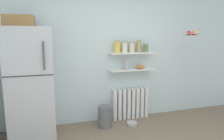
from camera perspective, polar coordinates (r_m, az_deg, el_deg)
The scene contains 15 objects.
back_wall at distance 3.97m, azimuth 0.56°, elevation 4.74°, with size 7.04×0.10×2.60m, color silver.
refrigerator at distance 3.48m, azimuth -21.48°, elevation -3.06°, with size 0.68×0.71×1.92m.
radiator at distance 4.15m, azimuth 5.10°, elevation -9.18°, with size 0.72×0.12×0.60m.
wall_shelf_lower at distance 3.96m, azimuth 5.41°, elevation 0.09°, with size 0.86×0.22×0.03m, color white.
wall_shelf_upper at distance 3.92m, azimuth 5.48°, elevation 4.71°, with size 0.86×0.22×0.03m, color white.
storage_jar_0 at distance 3.81m, azimuth 1.49°, elevation 6.45°, with size 0.11×0.11×0.22m.
storage_jar_1 at distance 3.86m, azimuth 3.52°, elevation 6.28°, with size 0.10×0.10×0.20m.
storage_jar_2 at distance 3.91m, azimuth 5.51°, elevation 6.32°, with size 0.11×0.11×0.20m.
storage_jar_3 at distance 3.97m, azimuth 7.45°, elevation 6.55°, with size 0.08×0.08×0.23m.
storage_jar_4 at distance 4.03m, azimuth 9.31°, elevation 6.07°, with size 0.09×0.09×0.16m.
vase at distance 3.90m, azimuth 4.06°, elevation 1.73°, with size 0.07×0.07×0.21m, color #B2ADA8.
shelf_bowl at distance 4.02m, azimuth 7.85°, elevation 0.89°, with size 0.16×0.16×0.07m, color orange.
trash_bin at distance 3.80m, azimuth -1.99°, elevation -12.74°, with size 0.24×0.24×0.39m, color slate.
pet_food_bowl at distance 3.96m, azimuth 5.53°, elevation -14.48°, with size 0.19×0.19×0.05m, color #B7B7BC.
hanging_fruit_basket at distance 4.08m, azimuth 21.11°, elevation 9.35°, with size 0.35×0.35×0.09m.
Camera 1 is at (-1.18, -1.72, 1.64)m, focal length 33.10 mm.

